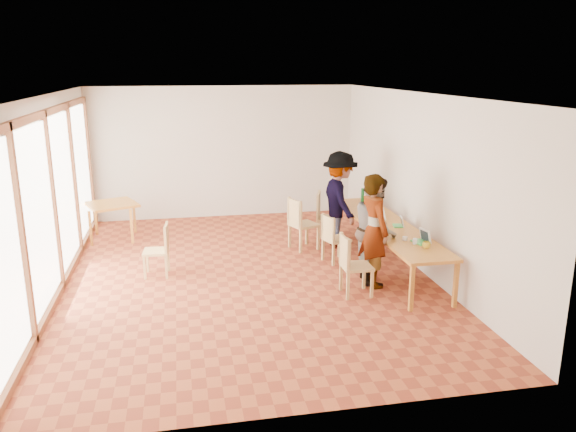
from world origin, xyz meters
name	(u,v)px	position (x,y,z in m)	size (l,w,h in m)	color
ground	(246,275)	(0.00, 0.00, 0.00)	(8.00, 8.00, 0.00)	#A14927
wall_back	(224,153)	(0.00, 4.00, 1.50)	(6.00, 0.10, 3.00)	beige
wall_front	(294,277)	(0.00, -4.00, 1.50)	(6.00, 0.10, 3.00)	beige
wall_right	(418,182)	(3.00, 0.00, 1.50)	(0.10, 8.00, 3.00)	beige
window_wall	(51,197)	(-2.96, 0.00, 1.50)	(0.10, 8.00, 3.00)	white
ceiling	(242,93)	(0.00, 0.00, 3.02)	(6.00, 8.00, 0.04)	white
communal_table	(387,226)	(2.50, 0.08, 0.70)	(0.80, 4.00, 0.75)	#C87B2C
side_table	(112,207)	(-2.40, 2.60, 0.67)	(0.90, 0.90, 0.75)	#C87B2C
chair_near	(350,259)	(1.47, -1.11, 0.58)	(0.44, 0.44, 0.50)	tan
chair_mid	(332,234)	(1.60, 0.37, 0.53)	(0.51, 0.51, 0.46)	tan
chair_far	(299,219)	(1.17, 1.20, 0.61)	(0.60, 0.60, 0.53)	tan
chair_empty	(323,212)	(1.76, 1.64, 0.61)	(0.59, 0.59, 0.53)	tan
chair_spare	(161,244)	(-1.38, 0.30, 0.54)	(0.44, 0.44, 0.47)	tan
person_near	(374,230)	(1.95, -0.77, 0.91)	(0.66, 0.44, 1.82)	gray
person_mid	(375,229)	(2.04, -0.57, 0.87)	(0.85, 0.66, 1.74)	gray
person_far	(340,200)	(1.98, 1.25, 0.93)	(1.21, 0.69, 1.87)	gray
laptop_near	(423,239)	(2.66, -1.04, 0.81)	(0.28, 0.30, 0.22)	green
laptop_mid	(400,224)	(2.66, -0.11, 0.80)	(0.22, 0.24, 0.18)	green
laptop_far	(381,215)	(2.52, 0.43, 0.81)	(0.28, 0.30, 0.22)	green
yellow_mug	(426,245)	(2.60, -1.32, 0.80)	(0.12, 0.12, 0.10)	gold
green_bottle	(363,195)	(2.60, 1.73, 0.89)	(0.07, 0.07, 0.28)	#167331
clear_glass	(415,241)	(2.51, -1.10, 0.80)	(0.07, 0.07, 0.09)	silver
condiment_cup	(405,239)	(2.44, -0.89, 0.78)	(0.08, 0.08, 0.06)	white
pink_phone	(418,241)	(2.60, -1.00, 0.76)	(0.05, 0.10, 0.01)	#C33F57
black_pouch	(372,204)	(2.67, 1.33, 0.80)	(0.16, 0.26, 0.09)	black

